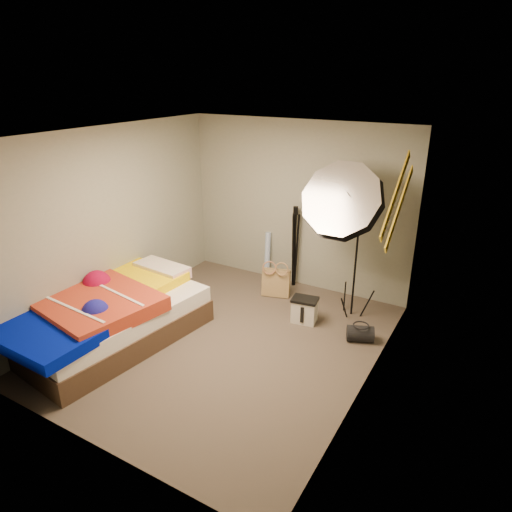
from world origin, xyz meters
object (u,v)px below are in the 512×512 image
Objects in this scene: camera_case at (304,311)px; camera_tripod at (295,241)px; duffel_bag at (360,334)px; photo_umbrella at (343,203)px; tote_bag at (276,283)px; wrapping_roll at (267,256)px; bed at (105,313)px.

camera_tripod is at bearing 114.24° from camera_case.
duffel_bag is 1.64m from photo_umbrella.
tote_bag reaches higher than duffel_bag.
camera_case is (1.09, -0.97, -0.23)m from wrapping_roll.
camera_tripod is at bearing 148.34° from photo_umbrella.
camera_case is 0.80m from duffel_bag.
duffel_bag is 0.15× the size of photo_umbrella.
bed is at bearing -139.35° from photo_umbrella.
camera_tripod is at bearing 61.40° from bed.
camera_tripod is at bearing -2.32° from wrapping_roll.
tote_bag is at bearing 135.98° from duffel_bag.
tote_bag is at bearing -99.04° from camera_tripod.
bed reaches higher than tote_bag.
duffel_bag is at bearing -43.32° from photo_umbrella.
bed is 3.26m from photo_umbrella.
wrapping_roll is 0.30× the size of bed.
photo_umbrella is 1.74× the size of camera_tripod.
wrapping_roll is at bearing 70.53° from bed.
duffel_bag is at bearing -14.98° from camera_case.
bed is at bearing -174.40° from duffel_bag.
wrapping_roll is 2.18m from duffel_bag.
camera_case is at bearing 151.27° from duffel_bag.
tote_bag is 0.85m from camera_case.
tote_bag is at bearing 135.31° from camera_case.
tote_bag is 0.32× the size of camera_tripod.
camera_case is 0.14× the size of photo_umbrella.
bed is (-1.30, -2.07, 0.12)m from tote_bag.
wrapping_roll is (-0.40, 0.47, 0.18)m from tote_bag.
camera_case is at bearing 38.37° from bed.
photo_umbrella reaches higher than tote_bag.
bed is 2.90m from camera_tripod.
wrapping_roll reaches higher than duffel_bag.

